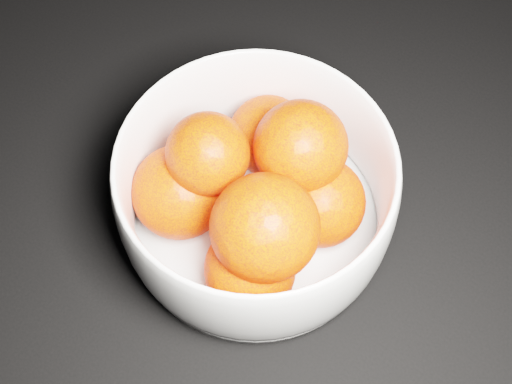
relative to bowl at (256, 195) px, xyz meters
The scene contains 2 objects.
bowl is the anchor object (origin of this frame).
orange_pile 0.01m from the bowl, 50.64° to the right, with size 0.15×0.16×0.11m.
Camera 1 is at (-0.10, -0.14, 0.50)m, focal length 50.00 mm.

